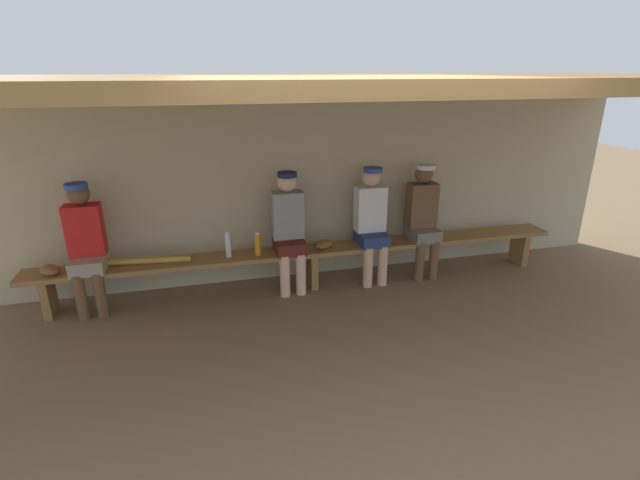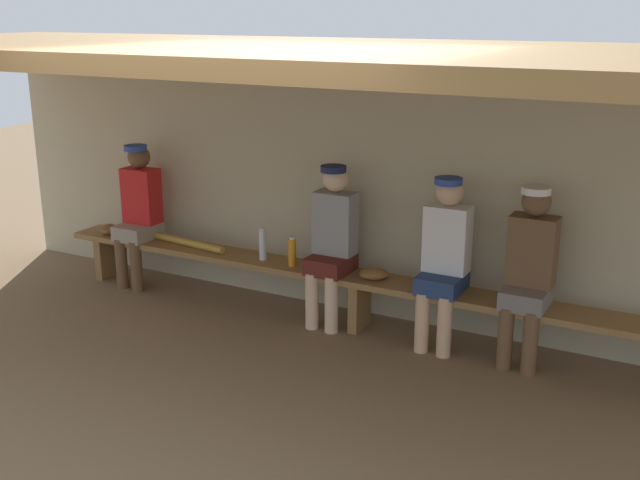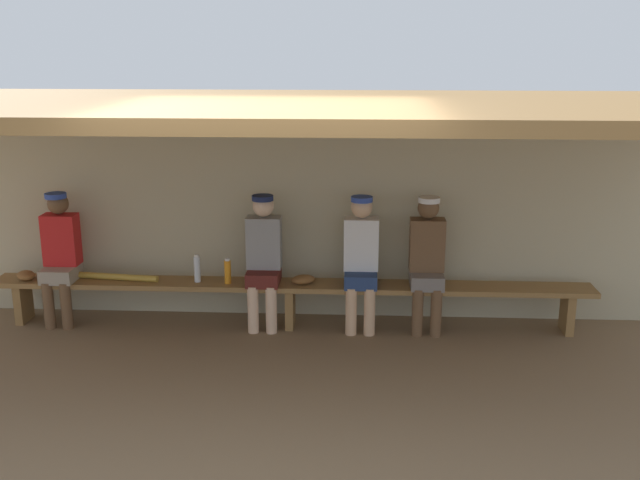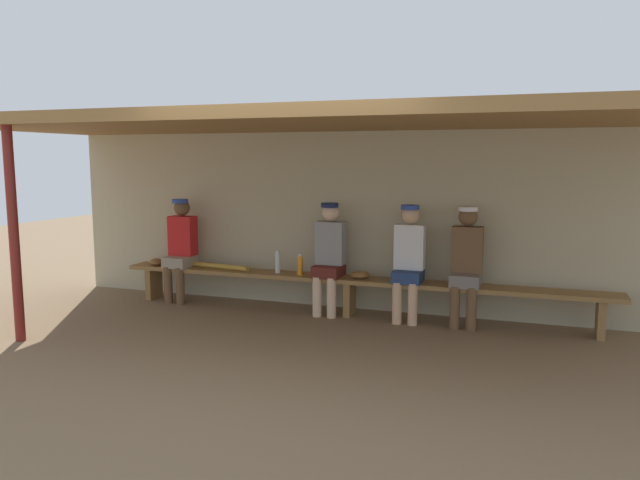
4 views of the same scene
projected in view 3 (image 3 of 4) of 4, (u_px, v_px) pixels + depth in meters
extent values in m
plane|color=brown|center=(273.00, 397.00, 6.08)|extent=(24.00, 24.00, 0.00)
cube|color=#B7AD8C|center=(293.00, 210.00, 7.72)|extent=(8.00, 0.20, 2.20)
cube|color=olive|center=(278.00, 108.00, 6.16)|extent=(8.00, 2.80, 0.12)
cube|color=olive|center=(290.00, 285.00, 7.46)|extent=(6.00, 0.36, 0.05)
cube|color=olive|center=(23.00, 302.00, 7.66)|extent=(0.08, 0.29, 0.41)
cube|color=olive|center=(290.00, 307.00, 7.52)|extent=(0.08, 0.29, 0.41)
cube|color=olive|center=(567.00, 312.00, 7.38)|extent=(0.08, 0.29, 0.41)
cube|color=slate|center=(426.00, 279.00, 7.34)|extent=(0.32, 0.40, 0.14)
cylinder|color=brown|center=(417.00, 312.00, 7.27)|extent=(0.11, 0.11, 0.48)
cylinder|color=brown|center=(436.00, 313.00, 7.26)|extent=(0.11, 0.11, 0.48)
cube|color=brown|center=(427.00, 245.00, 7.33)|extent=(0.34, 0.20, 0.52)
sphere|color=brown|center=(428.00, 208.00, 7.24)|extent=(0.21, 0.21, 0.21)
cylinder|color=white|center=(429.00, 200.00, 7.18)|extent=(0.21, 0.21, 0.05)
cube|color=navy|center=(361.00, 278.00, 7.38)|extent=(0.32, 0.40, 0.14)
cylinder|color=#DBAD84|center=(351.00, 311.00, 7.30)|extent=(0.11, 0.11, 0.48)
cylinder|color=#DBAD84|center=(369.00, 312.00, 7.29)|extent=(0.11, 0.11, 0.48)
cube|color=white|center=(361.00, 244.00, 7.37)|extent=(0.34, 0.20, 0.52)
sphere|color=#DBAD84|center=(362.00, 207.00, 7.27)|extent=(0.21, 0.21, 0.21)
cylinder|color=#2D47A5|center=(362.00, 199.00, 7.21)|extent=(0.21, 0.21, 0.05)
cube|color=gray|center=(61.00, 273.00, 7.53)|extent=(0.32, 0.40, 0.14)
cylinder|color=brown|center=(49.00, 305.00, 7.46)|extent=(0.11, 0.11, 0.48)
cylinder|color=brown|center=(66.00, 306.00, 7.45)|extent=(0.11, 0.11, 0.48)
cube|color=red|center=(61.00, 240.00, 7.52)|extent=(0.34, 0.20, 0.52)
sphere|color=brown|center=(58.00, 204.00, 7.43)|extent=(0.21, 0.21, 0.21)
cylinder|color=#2D47A5|center=(55.00, 196.00, 7.37)|extent=(0.21, 0.21, 0.05)
cube|color=#591E19|center=(264.00, 276.00, 7.43)|extent=(0.32, 0.40, 0.14)
cylinder|color=beige|center=(253.00, 309.00, 7.35)|extent=(0.11, 0.11, 0.48)
cylinder|color=beige|center=(271.00, 310.00, 7.34)|extent=(0.11, 0.11, 0.48)
cube|color=gray|center=(264.00, 242.00, 7.42)|extent=(0.34, 0.20, 0.52)
sphere|color=beige|center=(263.00, 206.00, 7.32)|extent=(0.21, 0.21, 0.21)
cylinder|color=#19234C|center=(263.00, 198.00, 7.26)|extent=(0.21, 0.21, 0.05)
cylinder|color=orange|center=(228.00, 272.00, 7.41)|extent=(0.07, 0.07, 0.23)
cylinder|color=white|center=(227.00, 260.00, 7.38)|extent=(0.05, 0.05, 0.02)
cylinder|color=silver|center=(197.00, 269.00, 7.46)|extent=(0.06, 0.06, 0.26)
cylinder|color=white|center=(197.00, 256.00, 7.42)|extent=(0.04, 0.04, 0.02)
ellipsoid|color=brown|center=(303.00, 279.00, 7.42)|extent=(0.29, 0.26, 0.09)
ellipsoid|color=brown|center=(26.00, 275.00, 7.54)|extent=(0.28, 0.29, 0.09)
cylinder|color=#B28C33|center=(118.00, 277.00, 7.53)|extent=(0.85, 0.17, 0.07)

